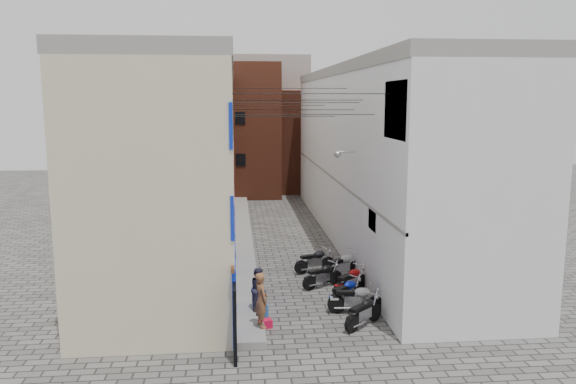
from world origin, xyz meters
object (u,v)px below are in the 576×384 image
object	(u,v)px
person_b	(259,289)
water_jug_far	(264,310)
motorcycle_b	(356,298)
motorcycle_c	(346,291)
water_jug_near	(264,312)
motorcycle_a	(364,311)
motorcycle_e	(323,274)
motorcycle_g	(315,260)
person_a	(261,300)
motorcycle_d	(351,280)
motorcycle_f	(342,265)
red_crate	(265,323)

from	to	relation	value
person_b	water_jug_far	distance (m)	0.77
motorcycle_b	motorcycle_c	distance (m)	0.77
motorcycle_b	water_jug_near	size ratio (longest dim) A/B	4.12
motorcycle_a	water_jug_far	world-z (taller)	motorcycle_a
motorcycle_e	water_jug_far	size ratio (longest dim) A/B	4.12
motorcycle_g	person_a	distance (m)	6.76
person_b	water_jug_near	distance (m)	0.80
motorcycle_a	motorcycle_e	world-z (taller)	motorcycle_a
motorcycle_g	person_b	world-z (taller)	person_b
motorcycle_g	motorcycle_d	bearing A→B (deg)	-1.98
motorcycle_e	water_jug_near	distance (m)	3.89
motorcycle_f	person_b	bearing A→B (deg)	-72.58
motorcycle_g	motorcycle_a	bearing A→B (deg)	-12.98
motorcycle_b	person_a	bearing A→B (deg)	-60.44
motorcycle_c	person_b	distance (m)	3.25
motorcycle_g	person_a	xyz separation A→B (m)	(-2.60, -6.21, 0.58)
person_b	water_jug_far	world-z (taller)	person_b
motorcycle_d	motorcycle_e	world-z (taller)	motorcycle_d
water_jug_near	motorcycle_e	bearing A→B (deg)	50.45
motorcycle_b	motorcycle_g	xyz separation A→B (m)	(-0.74, 4.80, -0.02)
motorcycle_b	motorcycle_f	size ratio (longest dim) A/B	0.95
water_jug_near	motorcycle_g	bearing A→B (deg)	63.80
person_b	motorcycle_d	bearing A→B (deg)	-51.29
motorcycle_d	person_b	distance (m)	4.00
motorcycle_c	red_crate	size ratio (longest dim) A/B	4.36
motorcycle_a	water_jug_near	xyz separation A→B (m)	(-3.20, 0.97, -0.31)
motorcycle_d	water_jug_near	xyz separation A→B (m)	(-3.41, -2.06, -0.34)
motorcycle_b	motorcycle_e	xyz separation A→B (m)	(-0.72, 2.82, -0.04)
person_b	red_crate	world-z (taller)	person_b
motorcycle_g	person_b	bearing A→B (deg)	-49.09
person_a	person_b	distance (m)	1.52
person_a	person_b	xyz separation A→B (m)	(0.00, 1.51, -0.16)
motorcycle_g	person_b	xyz separation A→B (m)	(-2.60, -4.70, 0.42)
water_jug_far	motorcycle_b	bearing A→B (deg)	-1.30
motorcycle_a	motorcycle_b	xyz separation A→B (m)	(-0.01, 1.14, 0.02)
motorcycle_g	red_crate	world-z (taller)	motorcycle_g
motorcycle_c	motorcycle_f	world-z (taller)	motorcycle_f
motorcycle_a	person_b	distance (m)	3.60
motorcycle_c	person_b	size ratio (longest dim) A/B	1.29
motorcycle_c	motorcycle_g	world-z (taller)	motorcycle_g
motorcycle_b	person_b	world-z (taller)	person_b
motorcycle_d	person_a	distance (m)	4.88
motorcycle_d	person_b	world-z (taller)	person_b
water_jug_far	motorcycle_d	bearing A→B (deg)	27.92
motorcycle_d	water_jug_far	distance (m)	3.88
motorcycle_b	person_b	bearing A→B (deg)	-85.00
motorcycle_b	person_b	distance (m)	3.37
motorcycle_e	person_a	size ratio (longest dim) A/B	1.04
motorcycle_d	red_crate	distance (m)	4.43
motorcycle_g	motorcycle_f	bearing A→B (deg)	25.09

